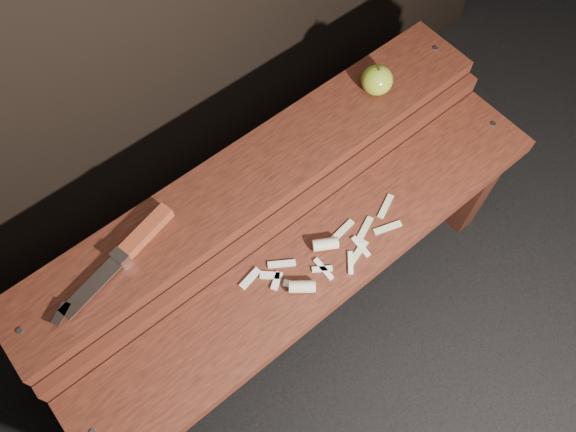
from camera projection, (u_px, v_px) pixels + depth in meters
ground at (301, 304)px, 1.60m from camera, size 60.00×60.00×0.00m
bench_front_tier at (322, 273)px, 1.26m from camera, size 1.20×0.20×0.42m
bench_rear_tier at (259, 192)px, 1.29m from camera, size 1.20×0.21×0.50m
apple at (377, 80)px, 1.29m from camera, size 0.07×0.07×0.08m
knife at (133, 245)px, 1.12m from camera, size 0.31×0.10×0.03m
apple_scraps at (318, 261)px, 1.19m from camera, size 0.40×0.14×0.03m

